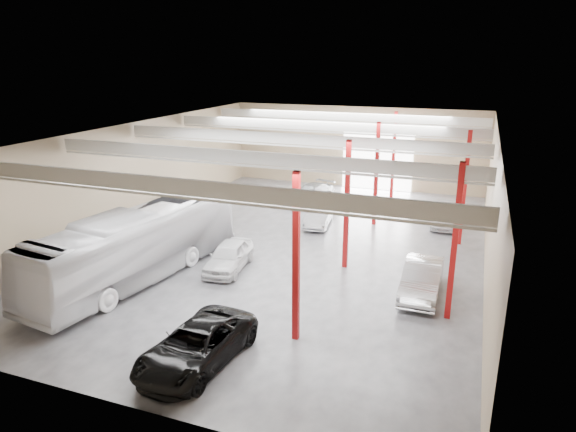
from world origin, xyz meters
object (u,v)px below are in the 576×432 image
Objects in this scene: car_row_a at (229,256)px; car_right_far at (444,215)px; coach_bus at (137,245)px; car_row_c at (311,194)px; car_row_b at (319,215)px; black_sedan at (197,345)px; car_right_near at (422,279)px.

car_right_far is (10.30, 11.90, -0.02)m from car_row_a.
coach_bus is 2.66× the size of car_row_c.
car_row_c is at bearing 106.56° from car_row_b.
car_row_a is 1.04× the size of car_row_b.
car_right_near is (7.18, 8.93, 0.05)m from black_sedan.
car_row_b is (2.30, 9.02, -0.05)m from car_row_a.
car_row_b is 8.51m from car_right_far.
car_row_c is (3.85, 16.90, -1.11)m from coach_bus.
car_right_far is (14.15, 14.58, -1.08)m from coach_bus.
car_row_a is 0.91× the size of car_row_c.
coach_bus reaches higher than car_right_near.
coach_bus reaches higher than car_right_far.
car_right_near reaches higher than car_row_a.
car_row_b is 0.86× the size of car_right_near.
coach_bus is 13.26m from car_row_b.
coach_bus is 3.00× the size of car_right_far.
car_row_b is at bearing 132.09° from car_right_near.
black_sedan is at bearing -129.14° from car_right_near.
black_sedan is at bearing -95.18° from car_row_b.
coach_bus is 4.81m from car_row_a.
car_right_near is (10.13, -13.77, 0.11)m from car_row_c.
black_sedan is 1.12× the size of car_right_near.
black_sedan reaches higher than car_row_c.
car_row_b is (-0.65, 17.50, -0.07)m from black_sedan.
black_sedan is 1.27× the size of car_right_far.
black_sedan is 21.67m from car_right_far.
black_sedan is 11.46m from car_right_near.
black_sedan reaches higher than car_row_a.
coach_bus reaches higher than black_sedan.
car_right_near is at bearing -95.01° from car_right_far.
coach_bus reaches higher than car_row_b.
black_sedan reaches higher than car_right_far.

